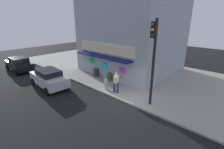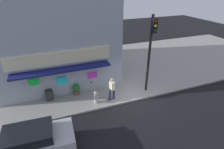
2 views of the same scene
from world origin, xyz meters
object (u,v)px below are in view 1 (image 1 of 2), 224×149
traffic_light (153,53)px  potted_plant_by_window (110,76)px  pedestrian (116,82)px  parked_car_black (20,64)px  trash_can (96,72)px  fire_hydrant (106,84)px  potted_plant_by_doorway (123,78)px  parked_car_silver (49,78)px

traffic_light → potted_plant_by_window: size_ratio=6.84×
pedestrian → parked_car_black: size_ratio=0.43×
potted_plant_by_window → parked_car_black: parked_car_black is taller
traffic_light → trash_can: 7.93m
fire_hydrant → potted_plant_by_window: fire_hydrant is taller
traffic_light → potted_plant_by_window: traffic_light is taller
potted_plant_by_window → parked_car_black: 11.00m
potted_plant_by_doorway → parked_car_black: bearing=-156.0°
pedestrian → parked_car_silver: (-5.30, -2.90, -0.24)m
potted_plant_by_window → parked_car_silver: (-3.08, -4.46, 0.24)m
traffic_light → fire_hydrant: 5.20m
traffic_light → fire_hydrant: bearing=-178.3°
traffic_light → trash_can: size_ratio=7.46×
trash_can → parked_car_black: size_ratio=0.19×
pedestrian → parked_car_black: (-12.25, -2.95, -0.26)m
parked_car_silver → parked_car_black: bearing=-179.6°
potted_plant_by_window → potted_plant_by_doorway: bearing=22.4°
potted_plant_by_window → parked_car_black: (-10.03, -4.51, 0.23)m
fire_hydrant → potted_plant_by_doorway: bearing=85.1°
pedestrian → parked_car_black: pedestrian is taller
potted_plant_by_doorway → parked_car_silver: parked_car_silver is taller
potted_plant_by_doorway → potted_plant_by_window: potted_plant_by_doorway is taller
fire_hydrant → parked_car_silver: (-4.13, -2.92, 0.25)m
trash_can → potted_plant_by_window: (1.93, -0.02, 0.07)m
trash_can → potted_plant_by_doorway: (3.15, 0.49, 0.08)m
potted_plant_by_window → pedestrian: bearing=-35.2°
fire_hydrant → pedestrian: bearing=-1.3°
trash_can → parked_car_silver: bearing=-104.4°
fire_hydrant → pedestrian: pedestrian is taller
potted_plant_by_doorway → parked_car_silver: (-4.30, -4.97, 0.23)m
traffic_light → parked_car_silver: bearing=-159.7°
potted_plant_by_window → fire_hydrant: bearing=-55.8°
fire_hydrant → potted_plant_by_doorway: (0.17, 2.04, 0.02)m
potted_plant_by_doorway → parked_car_black: 12.32m
traffic_light → fire_hydrant: size_ratio=6.20×
fire_hydrant → potted_plant_by_window: 1.86m
parked_car_silver → potted_plant_by_window: bearing=55.4°
pedestrian → potted_plant_by_window: bearing=144.8°
pedestrian → potted_plant_by_doorway: 2.35m
fire_hydrant → parked_car_silver: size_ratio=0.22×
traffic_light → pedestrian: (-2.93, -0.15, -2.69)m
trash_can → potted_plant_by_doorway: size_ratio=0.87×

